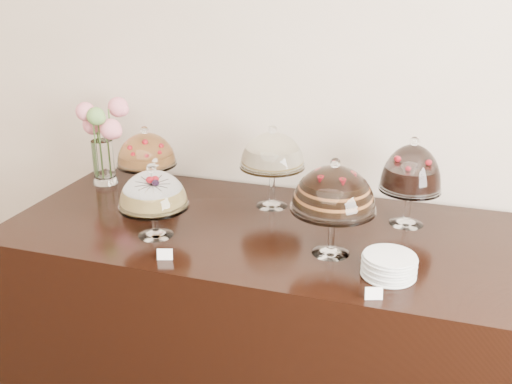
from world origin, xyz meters
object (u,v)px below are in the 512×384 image
(cake_stand_sugar_sponge, at_px, (153,193))
(cake_stand_dark_choco, at_px, (411,172))
(cake_stand_cheesecake, at_px, (272,153))
(cake_stand_fruit_tart, at_px, (146,152))
(plate_stack, at_px, (389,266))
(flower_vase, at_px, (102,134))
(cake_stand_choco_layer, at_px, (334,192))
(display_counter, at_px, (259,314))

(cake_stand_sugar_sponge, height_order, cake_stand_dark_choco, cake_stand_dark_choco)
(cake_stand_cheesecake, xyz_separation_m, cake_stand_fruit_tart, (-0.65, 0.01, -0.06))
(cake_stand_cheesecake, height_order, cake_stand_dark_choco, cake_stand_dark_choco)
(plate_stack, bearing_deg, cake_stand_sugar_sponge, 176.65)
(cake_stand_sugar_sponge, bearing_deg, cake_stand_fruit_tart, 120.70)
(cake_stand_fruit_tart, height_order, flower_vase, flower_vase)
(cake_stand_fruit_tart, bearing_deg, cake_stand_choco_layer, -21.75)
(cake_stand_choco_layer, xyz_separation_m, plate_stack, (0.23, -0.12, -0.22))
(cake_stand_cheesecake, height_order, flower_vase, flower_vase)
(cake_stand_sugar_sponge, relative_size, cake_stand_fruit_tart, 0.95)
(cake_stand_sugar_sponge, height_order, flower_vase, flower_vase)
(cake_stand_dark_choco, bearing_deg, cake_stand_sugar_sponge, -156.31)
(flower_vase, bearing_deg, cake_stand_fruit_tart, -9.30)
(display_counter, bearing_deg, cake_stand_cheesecake, 93.42)
(flower_vase, relative_size, plate_stack, 2.24)
(display_counter, relative_size, cake_stand_cheesecake, 5.60)
(display_counter, xyz_separation_m, cake_stand_sugar_sponge, (-0.39, -0.21, 0.64))
(cake_stand_choco_layer, distance_m, cake_stand_dark_choco, 0.46)
(cake_stand_dark_choco, relative_size, flower_vase, 0.91)
(cake_stand_sugar_sponge, bearing_deg, cake_stand_dark_choco, 23.69)
(cake_stand_dark_choco, bearing_deg, cake_stand_choco_layer, -125.12)
(cake_stand_choco_layer, bearing_deg, cake_stand_cheesecake, 131.95)
(cake_stand_dark_choco, xyz_separation_m, plate_stack, (-0.03, -0.50, -0.20))
(display_counter, relative_size, cake_stand_sugar_sponge, 6.91)
(cake_stand_dark_choco, distance_m, cake_stand_fruit_tart, 1.28)
(cake_stand_choco_layer, height_order, cake_stand_dark_choco, cake_stand_dark_choco)
(flower_vase, xyz_separation_m, plate_stack, (1.51, -0.56, -0.22))
(display_counter, relative_size, flower_vase, 5.05)
(cake_stand_cheesecake, bearing_deg, plate_stack, -40.99)
(cake_stand_cheesecake, distance_m, flower_vase, 0.92)
(plate_stack, bearing_deg, cake_stand_dark_choco, 86.44)
(cake_stand_choco_layer, relative_size, plate_stack, 2.03)
(cake_stand_choco_layer, bearing_deg, display_counter, 155.98)
(cake_stand_sugar_sponge, relative_size, flower_vase, 0.73)
(cake_stand_cheesecake, xyz_separation_m, plate_stack, (0.59, -0.51, -0.22))
(display_counter, relative_size, cake_stand_dark_choco, 5.55)
(cake_stand_choco_layer, height_order, plate_stack, cake_stand_choco_layer)
(cake_stand_choco_layer, distance_m, plate_stack, 0.34)
(cake_stand_sugar_sponge, distance_m, cake_stand_choco_layer, 0.74)
(cake_stand_choco_layer, xyz_separation_m, flower_vase, (-1.28, 0.45, 0.00))
(cake_stand_cheesecake, height_order, plate_stack, cake_stand_cheesecake)
(cake_stand_sugar_sponge, height_order, cake_stand_fruit_tart, cake_stand_fruit_tart)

